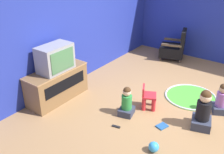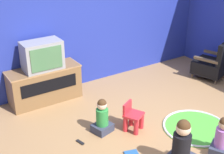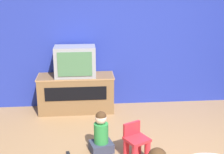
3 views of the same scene
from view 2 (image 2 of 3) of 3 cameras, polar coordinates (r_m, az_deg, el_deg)
ground_plane at (r=5.10m, az=10.59°, el=-9.81°), size 30.00×30.00×0.00m
wall_back at (r=6.23m, az=-4.51°, el=11.21°), size 5.74×0.12×2.81m
tv_cabinet at (r=5.87m, az=-12.22°, el=-1.26°), size 1.32×0.50×0.65m
television at (r=5.63m, az=-12.64°, el=3.87°), size 0.69×0.41×0.52m
black_armchair at (r=6.99m, az=17.87°, el=2.24°), size 0.74×0.77×0.85m
yellow_kid_chair at (r=4.97m, az=3.81°, el=-7.49°), size 0.37×0.36×0.46m
play_mat at (r=5.28m, az=15.05°, el=-8.86°), size 1.07×1.07×0.04m
child_watching_left at (r=4.69m, az=19.46°, el=-10.55°), size 0.39×0.38×0.59m
child_watching_center at (r=4.89m, az=-1.80°, el=-7.47°), size 0.35×0.32×0.58m
child_watching_right at (r=4.29m, az=12.56°, el=-12.34°), size 0.44×0.41×0.72m
book at (r=4.57m, az=3.59°, el=-13.85°), size 0.23×0.20×0.02m
remote_control at (r=4.80m, az=-5.85°, el=-11.77°), size 0.08×0.16×0.02m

